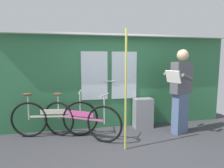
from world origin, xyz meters
The scene contains 7 objects.
ground_plane centered at (0.00, 0.00, -0.02)m, with size 6.47×3.94×0.04m, color #38383D.
train_door_wall centered at (-0.01, 1.16, 1.13)m, with size 5.47×0.28×2.17m.
bicycle_near_door centered at (-0.91, 0.58, 0.39)m, with size 1.53×0.96×0.95m.
bicycle_leaning_behind centered at (-1.43, 0.82, 0.40)m, with size 1.79×0.45×0.96m.
passenger_reading_newspaper centered at (1.23, 0.45, 0.96)m, with size 0.64×0.60×1.81m.
trash_bin_by_wall centered at (0.57, 0.95, 0.35)m, with size 0.43×0.28×0.70m, color gray.
handrail_pole centered at (-0.15, -0.06, 1.06)m, with size 0.04×0.04×2.13m, color #C6C14C.
Camera 1 is at (-1.07, -3.26, 1.61)m, focal length 31.16 mm.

